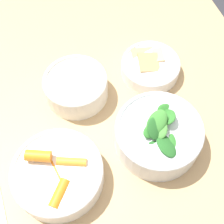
% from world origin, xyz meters
% --- Properties ---
extents(ground_plane, '(10.00, 10.00, 0.00)m').
position_xyz_m(ground_plane, '(0.00, 0.00, 0.00)').
color(ground_plane, '#2D2D33').
extents(dining_table, '(1.10, 0.79, 0.77)m').
position_xyz_m(dining_table, '(0.00, 0.00, 0.64)').
color(dining_table, tan).
rests_on(dining_table, ground_plane).
extents(bowl_carrots, '(0.19, 0.19, 0.07)m').
position_xyz_m(bowl_carrots, '(-0.13, 0.17, 0.80)').
color(bowl_carrots, white).
rests_on(bowl_carrots, dining_table).
extents(bowl_greens, '(0.19, 0.19, 0.11)m').
position_xyz_m(bowl_greens, '(-0.12, -0.06, 0.80)').
color(bowl_greens, silver).
rests_on(bowl_greens, dining_table).
extents(bowl_beans_hotdog, '(0.15, 0.15, 0.06)m').
position_xyz_m(bowl_beans_hotdog, '(0.06, 0.08, 0.80)').
color(bowl_beans_hotdog, silver).
rests_on(bowl_beans_hotdog, dining_table).
extents(bowl_cookies, '(0.15, 0.15, 0.05)m').
position_xyz_m(bowl_cookies, '(0.07, -0.11, 0.79)').
color(bowl_cookies, white).
rests_on(bowl_cookies, dining_table).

